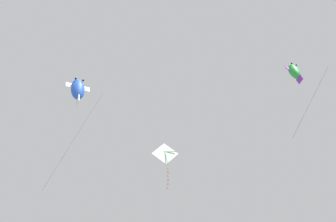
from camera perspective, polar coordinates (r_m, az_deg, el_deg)
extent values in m
ellipsoid|color=blue|center=(34.67, -11.22, 2.68)|extent=(1.69, 1.32, 2.29)
cube|color=white|center=(34.97, -10.37, 2.76)|extent=(0.35, 0.78, 0.46)
cube|color=white|center=(34.77, -12.08, 3.16)|extent=(0.35, 0.78, 0.46)
cube|color=white|center=(33.74, -11.23, 1.30)|extent=(0.83, 0.24, 0.83)
sphere|color=black|center=(35.00, -10.58, 3.78)|extent=(0.24, 0.20, 0.21)
sphere|color=black|center=(34.89, -11.47, 3.99)|extent=(0.24, 0.20, 0.21)
cylinder|color=#47474C|center=(30.51, -11.65, -3.43)|extent=(0.04, 3.15, 7.35)
cube|color=white|center=(40.65, -0.37, -5.37)|extent=(0.78, 2.43, 2.35)
cylinder|color=green|center=(40.63, -0.35, -5.33)|extent=(1.22, 0.28, 2.59)
cylinder|color=green|center=(40.78, -0.40, -5.12)|extent=(0.54, 1.93, 0.06)
cylinder|color=#47474C|center=(39.60, -0.05, -6.99)|extent=(0.03, 0.05, 0.35)
cube|color=red|center=(39.55, -0.07, -7.24)|extent=(0.13, 0.14, 0.06)
cylinder|color=#47474C|center=(39.45, -0.03, -7.45)|extent=(0.04, 0.09, 0.35)
cube|color=red|center=(39.36, 0.01, -7.67)|extent=(0.10, 0.16, 0.06)
cylinder|color=#47474C|center=(39.29, -0.01, -7.90)|extent=(0.03, 0.01, 0.35)
cube|color=red|center=(39.22, -0.03, -8.14)|extent=(0.08, 0.17, 0.06)
cylinder|color=#47474C|center=(39.19, -0.01, -8.39)|extent=(0.05, 0.06, 0.35)
cube|color=red|center=(39.15, 0.01, -8.64)|extent=(0.15, 0.12, 0.06)
cylinder|color=#47474C|center=(39.10, 0.00, -8.88)|extent=(0.02, 0.03, 0.35)
cube|color=red|center=(39.04, -0.01, -9.13)|extent=(0.03, 0.17, 0.06)
cylinder|color=#47474C|center=(39.02, -0.07, -9.38)|extent=(0.07, 0.10, 0.35)
cube|color=red|center=(39.00, -0.12, -9.64)|extent=(0.12, 0.14, 0.06)
ellipsoid|color=green|center=(26.25, 15.53, 4.77)|extent=(1.09, 0.83, 1.34)
cube|color=purple|center=(26.55, 15.92, 4.75)|extent=(0.25, 0.46, 0.27)
cube|color=purple|center=(26.16, 14.89, 5.15)|extent=(0.25, 0.46, 0.27)
cube|color=purple|center=(25.72, 16.16, 3.84)|extent=(0.50, 0.17, 0.51)
sphere|color=black|center=(26.57, 15.75, 5.55)|extent=(0.15, 0.13, 0.13)
sphere|color=black|center=(26.36, 15.22, 5.76)|extent=(0.15, 0.13, 0.13)
cylinder|color=#47474C|center=(23.67, 17.44, 1.15)|extent=(0.71, 2.23, 4.00)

